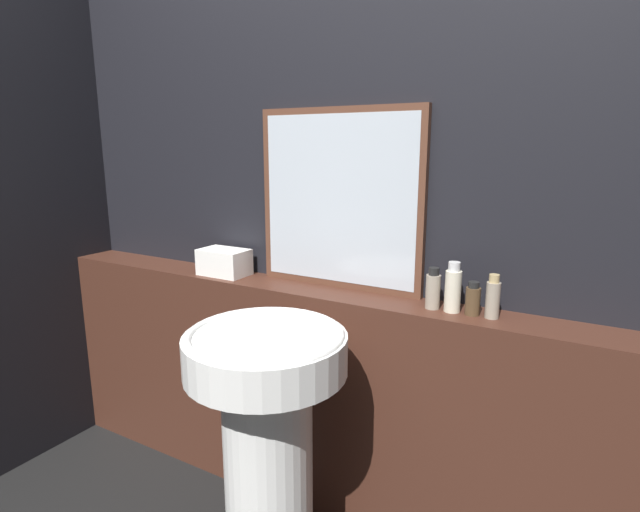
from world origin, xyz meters
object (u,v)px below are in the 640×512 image
object	(u,v)px
towel_stack	(224,262)
conditioner_bottle	(453,289)
lotion_bottle	(473,300)
body_wash_bottle	(493,298)
pedestal_sink	(268,436)
shampoo_bottle	(433,290)
mirror	(339,200)

from	to	relation	value
towel_stack	conditioner_bottle	size ratio (longest dim) A/B	1.23
lotion_bottle	body_wash_bottle	bearing A→B (deg)	0.00
body_wash_bottle	conditioner_bottle	bearing A→B (deg)	180.00
pedestal_sink	shampoo_bottle	bearing A→B (deg)	48.70
conditioner_bottle	body_wash_bottle	distance (m)	0.13
mirror	shampoo_bottle	size ratio (longest dim) A/B	4.79
pedestal_sink	shampoo_bottle	distance (m)	0.72
mirror	shampoo_bottle	xyz separation A→B (m)	(0.40, -0.08, -0.27)
towel_stack	shampoo_bottle	xyz separation A→B (m)	(0.91, 0.00, 0.01)
towel_stack	mirror	bearing A→B (deg)	8.93
body_wash_bottle	pedestal_sink	bearing A→B (deg)	-142.97
lotion_bottle	body_wash_bottle	size ratio (longest dim) A/B	0.77
mirror	conditioner_bottle	xyz separation A→B (m)	(0.47, -0.08, -0.26)
towel_stack	lotion_bottle	size ratio (longest dim) A/B	1.87
mirror	shampoo_bottle	distance (m)	0.49
pedestal_sink	body_wash_bottle	bearing A→B (deg)	37.03
pedestal_sink	mirror	bearing A→B (deg)	92.15
mirror	body_wash_bottle	size ratio (longest dim) A/B	4.74
towel_stack	body_wash_bottle	xyz separation A→B (m)	(1.11, 0.00, 0.01)
lotion_bottle	shampoo_bottle	bearing A→B (deg)	180.00
conditioner_bottle	lotion_bottle	world-z (taller)	conditioner_bottle
towel_stack	conditioner_bottle	bearing A→B (deg)	0.00
shampoo_bottle	lotion_bottle	bearing A→B (deg)	-0.00
pedestal_sink	lotion_bottle	distance (m)	0.79
conditioner_bottle	body_wash_bottle	world-z (taller)	conditioner_bottle
mirror	pedestal_sink	bearing A→B (deg)	-87.85
conditioner_bottle	pedestal_sink	bearing A→B (deg)	-135.90
mirror	towel_stack	bearing A→B (deg)	-171.07
pedestal_sink	towel_stack	xyz separation A→B (m)	(-0.53, 0.44, 0.42)
mirror	lotion_bottle	world-z (taller)	mirror
shampoo_bottle	lotion_bottle	size ratio (longest dim) A/B	1.28
mirror	shampoo_bottle	world-z (taller)	mirror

